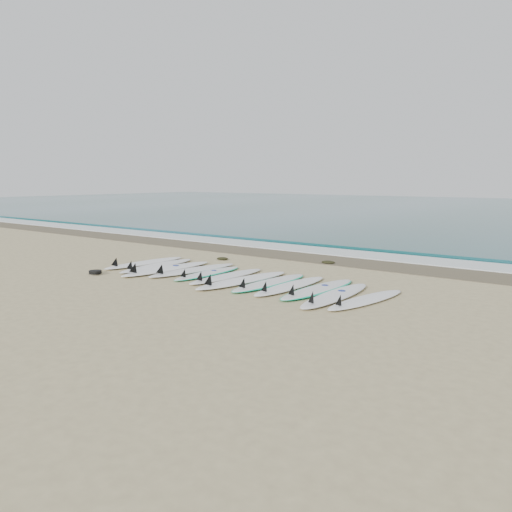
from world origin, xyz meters
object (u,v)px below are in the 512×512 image
Objects in this scene: surfboard_6 at (241,280)px; leash_coil at (96,272)px; surfboard_11 at (365,300)px; surfboard_0 at (143,263)px.

surfboard_6 reaches higher than leash_coil.
surfboard_6 is 3.93m from leash_coil.
surfboard_11 reaches higher than leash_coil.
surfboard_6 is at bearing -170.31° from surfboard_11.
surfboard_0 reaches higher than surfboard_11.
surfboard_0 is 1.10× the size of surfboard_11.
surfboard_6 reaches higher than surfboard_11.
surfboard_6 is 3.13m from surfboard_11.
surfboard_0 reaches higher than leash_coil.
leash_coil is at bearing -83.67° from surfboard_0.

